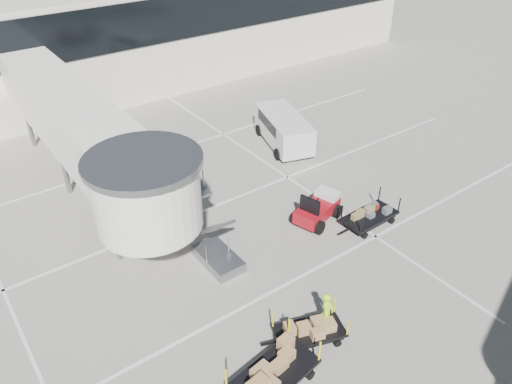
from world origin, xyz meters
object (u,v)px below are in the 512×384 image
(box_cart_near, at_px, (307,331))
(ground_worker, at_px, (327,312))
(minivan, at_px, (283,127))
(box_cart_far, at_px, (271,376))
(baggage_tug, at_px, (318,209))
(suitcase_cart, at_px, (370,216))

(box_cart_near, height_order, ground_worker, ground_worker)
(ground_worker, xyz_separation_m, minivan, (8.58, 13.46, 0.27))
(box_cart_near, height_order, box_cart_far, box_cart_far)
(baggage_tug, distance_m, box_cart_near, 8.07)
(minivan, bearing_deg, baggage_tug, -99.18)
(ground_worker, bearing_deg, box_cart_far, 163.24)
(baggage_tug, distance_m, box_cart_far, 10.39)
(box_cart_near, xyz_separation_m, ground_worker, (0.95, -0.02, 0.45))
(suitcase_cart, distance_m, box_cart_far, 10.98)
(baggage_tug, xyz_separation_m, suitcase_cart, (1.89, -1.93, -0.12))
(box_cart_far, bearing_deg, suitcase_cart, 16.44)
(box_cart_far, relative_size, ground_worker, 2.14)
(box_cart_far, bearing_deg, ground_worker, 5.04)
(box_cart_near, bearing_deg, minivan, 73.73)
(box_cart_near, distance_m, box_cart_far, 2.53)
(baggage_tug, relative_size, box_cart_far, 0.72)
(box_cart_far, relative_size, minivan, 0.71)
(suitcase_cart, xyz_separation_m, ground_worker, (-6.63, -3.81, 0.44))
(box_cart_near, relative_size, ground_worker, 1.75)
(box_cart_far, bearing_deg, box_cart_near, 10.54)
(baggage_tug, relative_size, minivan, 0.51)
(suitcase_cart, bearing_deg, minivan, 77.51)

